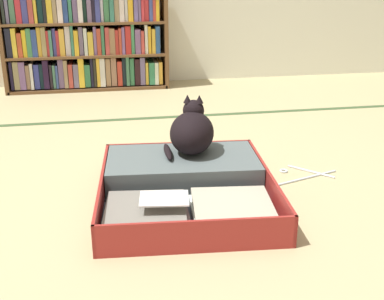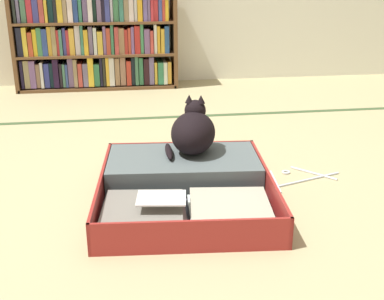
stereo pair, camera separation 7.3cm
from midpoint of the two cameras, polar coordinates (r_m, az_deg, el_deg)
name	(u,v)px [view 2 (the right image)]	position (r m, az deg, el deg)	size (l,w,h in m)	color
ground_plane	(163,205)	(2.11, -2.39, -6.29)	(10.00, 10.00, 0.00)	tan
tatami_border	(146,118)	(3.30, -4.72, 3.69)	(4.80, 0.05, 0.00)	#39512E
bookshelf	(95,39)	(4.15, -10.57, 12.39)	(1.29, 0.29, 0.81)	brown
open_suitcase	(185,184)	(2.17, 0.14, -3.93)	(0.78, 0.88, 0.13)	maroon
black_cat	(193,132)	(2.30, 1.05, 2.12)	(0.27, 0.31, 0.26)	black
clothes_hanger	(296,178)	(2.41, 12.75, -3.17)	(0.43, 0.29, 0.01)	silver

